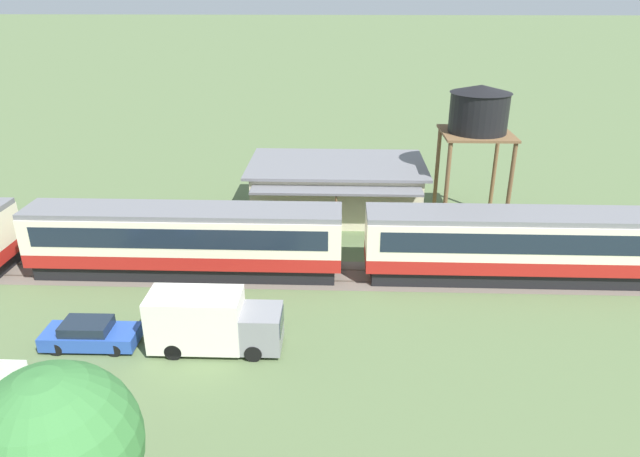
{
  "coord_description": "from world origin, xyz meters",
  "views": [
    {
      "loc": [
        9.58,
        -30.2,
        15.7
      ],
      "look_at": [
        8.39,
        2.69,
        1.52
      ],
      "focal_mm": 32.0,
      "sensor_mm": 36.0,
      "label": 1
    }
  ],
  "objects_px": {
    "passenger_train": "(190,238)",
    "station_building": "(337,188)",
    "parked_car_blue": "(90,334)",
    "yard_tree_0": "(55,449)",
    "delivery_truck_grey": "(211,322)",
    "water_tower": "(479,113)"
  },
  "relations": [
    {
      "from": "water_tower",
      "to": "delivery_truck_grey",
      "type": "xyz_separation_m",
      "value": [
        -14.89,
        -15.56,
        -6.46
      ]
    },
    {
      "from": "station_building",
      "to": "delivery_truck_grey",
      "type": "distance_m",
      "value": 18.29
    },
    {
      "from": "passenger_train",
      "to": "yard_tree_0",
      "type": "height_order",
      "value": "yard_tree_0"
    },
    {
      "from": "delivery_truck_grey",
      "to": "water_tower",
      "type": "bearing_deg",
      "value": 46.26
    },
    {
      "from": "water_tower",
      "to": "delivery_truck_grey",
      "type": "height_order",
      "value": "water_tower"
    },
    {
      "from": "delivery_truck_grey",
      "to": "yard_tree_0",
      "type": "distance_m",
      "value": 11.56
    },
    {
      "from": "water_tower",
      "to": "delivery_truck_grey",
      "type": "relative_size",
      "value": 1.6
    },
    {
      "from": "yard_tree_0",
      "to": "delivery_truck_grey",
      "type": "bearing_deg",
      "value": 82.18
    },
    {
      "from": "passenger_train",
      "to": "station_building",
      "type": "bearing_deg",
      "value": 50.17
    },
    {
      "from": "water_tower",
      "to": "parked_car_blue",
      "type": "xyz_separation_m",
      "value": [
        -20.62,
        -15.64,
        -7.24
      ]
    },
    {
      "from": "station_building",
      "to": "parked_car_blue",
      "type": "relative_size",
      "value": 2.9
    },
    {
      "from": "station_building",
      "to": "delivery_truck_grey",
      "type": "relative_size",
      "value": 2.09
    },
    {
      "from": "station_building",
      "to": "water_tower",
      "type": "bearing_deg",
      "value": -11.18
    },
    {
      "from": "station_building",
      "to": "delivery_truck_grey",
      "type": "bearing_deg",
      "value": -107.85
    },
    {
      "from": "passenger_train",
      "to": "station_building",
      "type": "relative_size",
      "value": 4.48
    },
    {
      "from": "yard_tree_0",
      "to": "parked_car_blue",
      "type": "bearing_deg",
      "value": 111.06
    },
    {
      "from": "parked_car_blue",
      "to": "station_building",
      "type": "bearing_deg",
      "value": 56.53
    },
    {
      "from": "delivery_truck_grey",
      "to": "yard_tree_0",
      "type": "xyz_separation_m",
      "value": [
        -1.51,
        -11.03,
        3.12
      ]
    },
    {
      "from": "water_tower",
      "to": "yard_tree_0",
      "type": "distance_m",
      "value": 31.42
    },
    {
      "from": "passenger_train",
      "to": "parked_car_blue",
      "type": "relative_size",
      "value": 13.01
    },
    {
      "from": "water_tower",
      "to": "parked_car_blue",
      "type": "relative_size",
      "value": 2.22
    },
    {
      "from": "passenger_train",
      "to": "delivery_truck_grey",
      "type": "xyz_separation_m",
      "value": [
        2.75,
        -7.38,
        -0.86
      ]
    }
  ]
}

